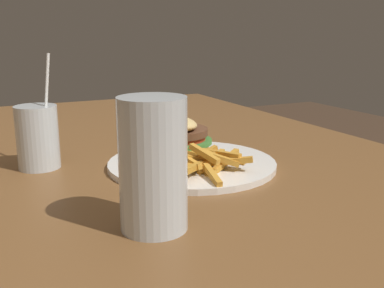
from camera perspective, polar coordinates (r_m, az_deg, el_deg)
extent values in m
cube|color=brown|center=(0.78, -18.82, -4.77)|extent=(1.51, 1.33, 0.03)
cylinder|color=brown|center=(1.68, -0.39, -6.50)|extent=(0.06, 0.06, 0.67)
cylinder|color=white|center=(0.77, 0.00, -2.52)|extent=(0.29, 0.29, 0.01)
ellipsoid|color=#DBB770|center=(0.81, -1.81, -0.54)|extent=(0.13, 0.11, 0.02)
cylinder|color=#428438|center=(0.81, -1.82, 0.38)|extent=(0.14, 0.14, 0.01)
cylinder|color=red|center=(0.81, -1.82, 0.90)|extent=(0.11, 0.11, 0.01)
cylinder|color=brown|center=(0.80, -1.83, 1.59)|extent=(0.12, 0.12, 0.01)
ellipsoid|color=#DBB770|center=(0.80, -2.86, 2.85)|extent=(0.13, 0.12, 0.04)
cube|color=gold|center=(0.72, 1.59, -2.07)|extent=(0.04, 0.06, 0.02)
cube|color=gold|center=(0.71, 3.67, -1.87)|extent=(0.04, 0.06, 0.02)
cube|color=gold|center=(0.76, 2.36, -1.54)|extent=(0.07, 0.02, 0.03)
cube|color=gold|center=(0.76, 0.98, -1.52)|extent=(0.06, 0.08, 0.03)
cube|color=gold|center=(0.74, 3.29, -1.68)|extent=(0.01, 0.07, 0.01)
cube|color=gold|center=(0.71, 1.58, -1.25)|extent=(0.06, 0.03, 0.02)
cube|color=gold|center=(0.70, -0.37, -2.87)|extent=(0.05, 0.06, 0.01)
cube|color=gold|center=(0.71, -1.02, -3.04)|extent=(0.07, 0.03, 0.03)
cube|color=gold|center=(0.77, 0.50, -1.76)|extent=(0.03, 0.06, 0.03)
cube|color=gold|center=(0.73, 0.69, -2.32)|extent=(0.02, 0.07, 0.03)
cube|color=gold|center=(0.71, 4.65, -2.21)|extent=(0.05, 0.07, 0.02)
cube|color=gold|center=(0.75, 1.15, -1.56)|extent=(0.02, 0.07, 0.03)
cube|color=gold|center=(0.73, 4.13, -1.68)|extent=(0.06, 0.05, 0.02)
cube|color=gold|center=(0.68, 0.29, -2.97)|extent=(0.06, 0.07, 0.02)
cube|color=gold|center=(0.72, 3.90, -2.53)|extent=(0.05, 0.08, 0.03)
cube|color=gold|center=(0.73, 2.51, -2.27)|extent=(0.06, 0.08, 0.02)
cube|color=gold|center=(0.71, 0.61, -2.72)|extent=(0.06, 0.04, 0.03)
cube|color=gold|center=(0.73, 3.61, -1.25)|extent=(0.08, 0.04, 0.01)
cube|color=gold|center=(0.67, 2.60, -3.94)|extent=(0.07, 0.02, 0.02)
cylinder|color=silver|center=(0.51, -4.96, -2.63)|extent=(0.08, 0.08, 0.16)
cylinder|color=#B26B19|center=(0.52, -4.92, -4.36)|extent=(0.07, 0.07, 0.12)
cylinder|color=silver|center=(0.79, -19.02, 0.82)|extent=(0.07, 0.07, 0.11)
cylinder|color=orange|center=(0.80, -18.97, 0.31)|extent=(0.06, 0.06, 0.09)
cylinder|color=white|center=(0.78, -18.09, 3.86)|extent=(0.04, 0.03, 0.19)
ellipsoid|color=silver|center=(0.95, -6.77, 0.78)|extent=(0.07, 0.07, 0.02)
cube|color=silver|center=(0.94, -1.49, 0.40)|extent=(0.07, 0.12, 0.00)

